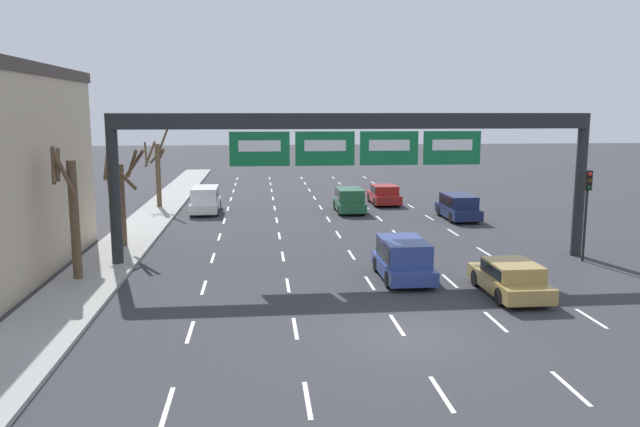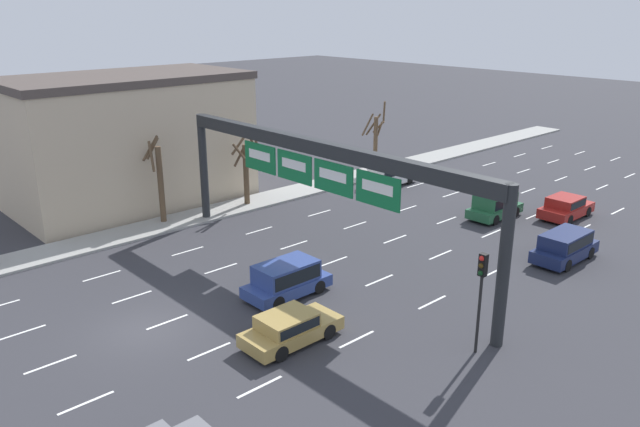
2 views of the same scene
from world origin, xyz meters
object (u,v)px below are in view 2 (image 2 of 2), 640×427
object	(u,v)px
tree_bare_second	(159,179)
traffic_light_near_gantry	(481,283)
suv_blue	(287,277)
suv_navy	(565,245)
tree_bare_third	(376,138)
suv_white	(389,173)
suv_green	(495,204)
tree_bare_closest	(246,167)
car_gold	(290,327)
sign_gantry	(318,165)
car_red	(566,206)

from	to	relation	value
tree_bare_second	traffic_light_near_gantry	bearing A→B (deg)	3.60
tree_bare_second	suv_blue	bearing A→B (deg)	-3.58
suv_navy	tree_bare_third	xyz separation A→B (m)	(-19.74, 6.45, 1.97)
suv_white	traffic_light_near_gantry	bearing A→B (deg)	-40.50
suv_green	tree_bare_closest	world-z (taller)	tree_bare_closest
car_gold	tree_bare_closest	world-z (taller)	tree_bare_closest
suv_green	car_gold	size ratio (longest dim) A/B	0.94
suv_white	traffic_light_near_gantry	distance (m)	24.40
sign_gantry	tree_bare_closest	bearing A→B (deg)	161.85
tree_bare_closest	suv_navy	bearing A→B (deg)	19.10
suv_green	tree_bare_closest	size ratio (longest dim) A/B	0.82
suv_navy	suv_blue	world-z (taller)	suv_blue
tree_bare_third	suv_navy	bearing A→B (deg)	-18.10
suv_green	tree_bare_second	world-z (taller)	tree_bare_second
suv_green	suv_white	size ratio (longest dim) A/B	0.86
car_red	traffic_light_near_gantry	bearing A→B (deg)	-72.93
car_gold	car_red	size ratio (longest dim) A/B	1.02
suv_blue	tree_bare_second	bearing A→B (deg)	176.42
sign_gantry	tree_bare_closest	world-z (taller)	sign_gantry
tree_bare_third	suv_blue	bearing A→B (deg)	-57.29
sign_gantry	suv_blue	distance (m)	5.88
tree_bare_third	suv_white	bearing A→B (deg)	-31.91
sign_gantry	suv_white	bearing A→B (deg)	118.66
sign_gantry	suv_green	distance (m)	14.70
suv_blue	traffic_light_near_gantry	xyz separation A→B (m)	(8.99, 2.23, 2.09)
car_gold	car_red	world-z (taller)	car_red
traffic_light_near_gantry	suv_white	bearing A→B (deg)	139.50
suv_navy	car_red	xyz separation A→B (m)	(-3.42, 6.84, -0.13)
sign_gantry	tree_bare_third	distance (m)	20.56
suv_green	tree_bare_third	bearing A→B (deg)	167.22
car_gold	suv_blue	distance (m)	4.40
tree_bare_closest	tree_bare_second	bearing A→B (deg)	-95.91
tree_bare_second	tree_bare_third	world-z (taller)	tree_bare_third
car_gold	traffic_light_near_gantry	xyz separation A→B (m)	(5.53, 4.94, 2.31)
suv_blue	tree_bare_third	distance (m)	24.06
suv_navy	tree_bare_second	world-z (taller)	tree_bare_second
tree_bare_closest	tree_bare_third	distance (m)	13.19
car_gold	tree_bare_third	bearing A→B (deg)	125.67
sign_gantry	car_gold	xyz separation A→B (m)	(4.93, -6.04, -4.83)
sign_gantry	tree_bare_third	world-z (taller)	sign_gantry
suv_white	car_gold	bearing A→B (deg)	-57.98
sign_gantry	traffic_light_near_gantry	distance (m)	10.82
car_red	traffic_light_near_gantry	xyz separation A→B (m)	(5.63, -18.33, 2.25)
car_gold	sign_gantry	bearing A→B (deg)	129.26
sign_gantry	traffic_light_near_gantry	bearing A→B (deg)	-6.00
suv_navy	traffic_light_near_gantry	distance (m)	11.89
suv_navy	car_red	world-z (taller)	suv_navy
sign_gantry	tree_bare_second	size ratio (longest dim) A/B	4.11
car_gold	suv_blue	size ratio (longest dim) A/B	1.01
sign_gantry	traffic_light_near_gantry	xyz separation A→B (m)	(10.46, -1.10, -2.52)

